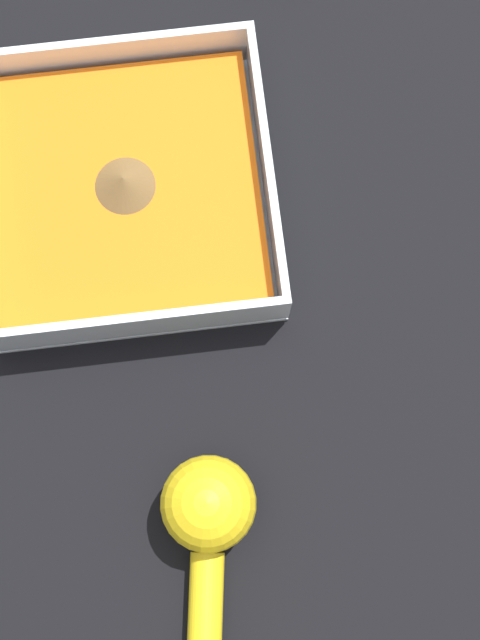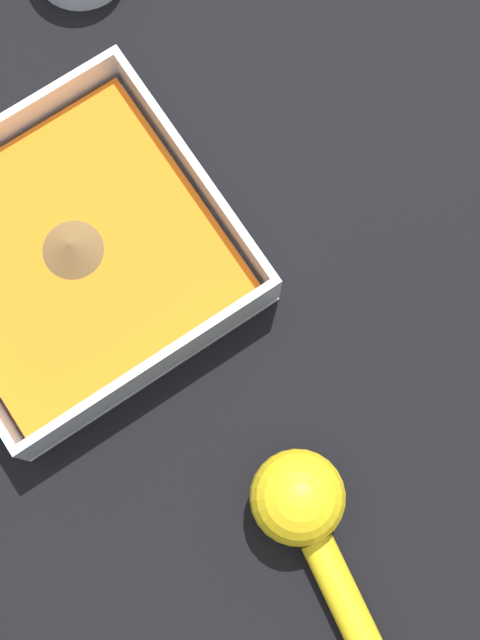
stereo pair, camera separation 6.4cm
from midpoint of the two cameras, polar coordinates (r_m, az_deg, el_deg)
The scene contains 3 objects.
ground_plane at distance 0.71m, azimuth -0.93°, elevation 10.44°, with size 4.00×4.00×0.00m, color black.
square_dish at distance 0.68m, azimuth -4.60°, elevation 7.59°, with size 0.22×0.22×0.05m.
lemon_squeezer at distance 0.63m, azimuth 0.83°, elevation -14.62°, with size 0.22×0.07×0.07m.
Camera 1 is at (-0.29, -0.01, 0.66)m, focal length 50.00 mm.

